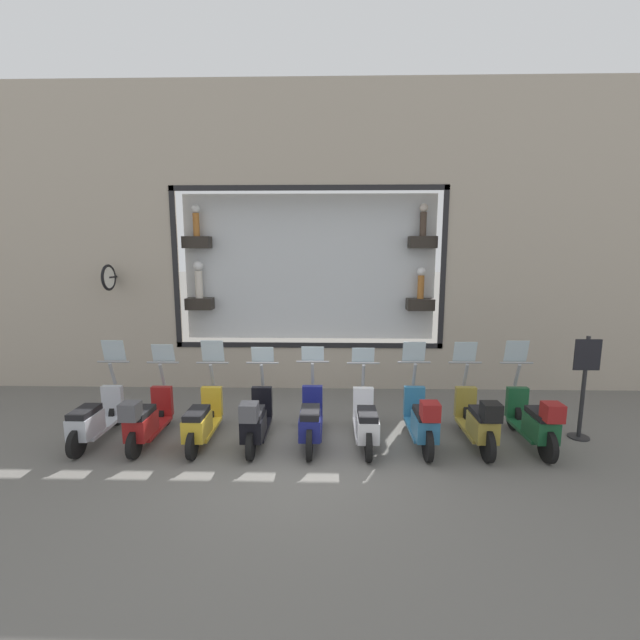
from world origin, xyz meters
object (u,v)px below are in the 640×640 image
object	(u,v)px
scooter_green_0	(534,421)
scooter_olive_1	(478,421)
shop_sign_post	(584,383)
scooter_teal_2	(422,420)
scooter_white_3	(366,422)
scooter_red_7	(146,419)
scooter_yellow_6	(202,420)
scooter_silver_8	(95,419)
scooter_navy_4	(311,420)
scooter_black_5	(256,420)

from	to	relation	value
scooter_green_0	scooter_olive_1	xyz separation A→B (m)	(-0.00, 0.94, -0.00)
scooter_olive_1	shop_sign_post	world-z (taller)	shop_sign_post
shop_sign_post	scooter_teal_2	bearing A→B (deg)	98.32
scooter_green_0	scooter_white_3	size ratio (longest dim) A/B	1.01
scooter_olive_1	shop_sign_post	xyz separation A→B (m)	(0.43, -1.96, 0.53)
scooter_teal_2	scooter_red_7	world-z (taller)	scooter_teal_2
scooter_yellow_6	scooter_silver_8	xyz separation A→B (m)	(0.00, 1.89, 0.00)
scooter_yellow_6	scooter_white_3	bearing A→B (deg)	-90.04
scooter_silver_8	scooter_white_3	bearing A→B (deg)	-90.04
scooter_white_3	scooter_navy_4	size ratio (longest dim) A/B	0.99
scooter_green_0	scooter_black_5	xyz separation A→B (m)	(-0.01, 4.71, -0.02)
scooter_silver_8	scooter_teal_2	bearing A→B (deg)	-90.56
scooter_teal_2	scooter_red_7	bearing A→B (deg)	90.16
scooter_teal_2	scooter_yellow_6	size ratio (longest dim) A/B	1.01
scooter_black_5	scooter_red_7	xyz separation A→B (m)	(-0.00, 1.89, -0.00)
shop_sign_post	scooter_yellow_6	bearing A→B (deg)	93.18
scooter_olive_1	scooter_yellow_6	bearing A→B (deg)	89.35
scooter_teal_2	scooter_black_5	world-z (taller)	scooter_teal_2
scooter_navy_4	scooter_olive_1	bearing A→B (deg)	-91.14
scooter_silver_8	scooter_green_0	bearing A→B (deg)	-90.41
scooter_olive_1	scooter_yellow_6	world-z (taller)	scooter_yellow_6
scooter_teal_2	scooter_olive_1	bearing A→B (deg)	-90.00
scooter_red_7	scooter_silver_8	distance (m)	0.95
scooter_green_0	scooter_yellow_6	size ratio (longest dim) A/B	1.01
scooter_black_5	scooter_red_7	distance (m)	1.89
scooter_white_3	shop_sign_post	world-z (taller)	shop_sign_post
shop_sign_post	scooter_green_0	bearing A→B (deg)	112.55
scooter_red_7	shop_sign_post	bearing A→B (deg)	-86.71
scooter_navy_4	scooter_yellow_6	world-z (taller)	scooter_yellow_6
scooter_navy_4	scooter_silver_8	bearing A→B (deg)	90.02
scooter_white_3	shop_sign_post	distance (m)	3.91
scooter_yellow_6	scooter_red_7	bearing A→B (deg)	94.06
scooter_green_0	scooter_olive_1	world-z (taller)	scooter_green_0
scooter_teal_2	scooter_white_3	bearing A→B (deg)	86.85
scooter_navy_4	scooter_green_0	bearing A→B (deg)	-90.84
scooter_olive_1	scooter_red_7	distance (m)	5.66
scooter_green_0	scooter_navy_4	world-z (taller)	scooter_green_0
scooter_navy_4	shop_sign_post	size ratio (longest dim) A/B	0.97
scooter_white_3	scooter_red_7	distance (m)	3.77
scooter_green_0	scooter_black_5	size ratio (longest dim) A/B	1.01
scooter_yellow_6	shop_sign_post	size ratio (longest dim) A/B	0.96
scooter_white_3	scooter_silver_8	world-z (taller)	scooter_silver_8
scooter_white_3	scooter_silver_8	bearing A→B (deg)	89.96
scooter_silver_8	scooter_red_7	bearing A→B (deg)	-94.12
scooter_navy_4	scooter_silver_8	xyz separation A→B (m)	(-0.00, 3.77, -0.01)
scooter_teal_2	scooter_silver_8	size ratio (longest dim) A/B	1.01
scooter_yellow_6	scooter_red_7	size ratio (longest dim) A/B	1.00
scooter_olive_1	scooter_white_3	world-z (taller)	scooter_olive_1
scooter_red_7	shop_sign_post	world-z (taller)	shop_sign_post
scooter_teal_2	scooter_yellow_6	world-z (taller)	scooter_yellow_6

